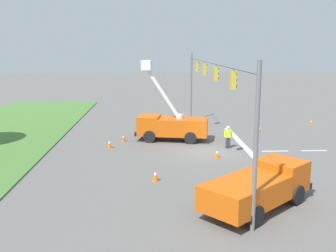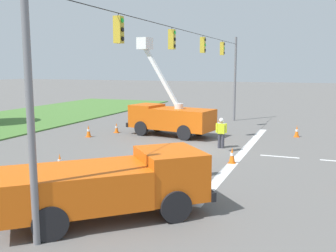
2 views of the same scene
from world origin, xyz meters
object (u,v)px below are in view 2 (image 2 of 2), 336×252
at_px(traffic_cone_lane_edge_b, 117,128).
at_px(traffic_cone_far_left, 232,155).
at_px(road_worker, 221,131).
at_px(utility_truck_support_near, 110,183).
at_px(traffic_cone_near_bucket, 184,149).
at_px(traffic_cone_foreground_right, 219,123).
at_px(traffic_cone_far_right, 60,162).
at_px(traffic_cone_lane_edge_a, 297,131).
at_px(utility_truck_bucket_lift, 170,116).
at_px(traffic_cone_mid_left, 89,131).

height_order(traffic_cone_lane_edge_b, traffic_cone_far_left, traffic_cone_far_left).
bearing_deg(road_worker, utility_truck_support_near, 176.24).
distance_m(utility_truck_support_near, traffic_cone_lane_edge_b, 16.09).
height_order(traffic_cone_near_bucket, traffic_cone_lane_edge_b, traffic_cone_near_bucket).
height_order(traffic_cone_foreground_right, traffic_cone_near_bucket, traffic_cone_near_bucket).
bearing_deg(traffic_cone_foreground_right, traffic_cone_far_left, -163.02).
xyz_separation_m(road_worker, traffic_cone_lane_edge_b, (2.57, 8.26, -0.64)).
bearing_deg(traffic_cone_far_left, utility_truck_support_near, 165.64).
bearing_deg(traffic_cone_lane_edge_b, traffic_cone_foreground_right, -49.17).
distance_m(road_worker, traffic_cone_foreground_right, 8.20).
bearing_deg(traffic_cone_lane_edge_b, road_worker, -107.29).
height_order(traffic_cone_near_bucket, traffic_cone_far_right, same).
distance_m(traffic_cone_near_bucket, traffic_cone_lane_edge_a, 9.74).
xyz_separation_m(traffic_cone_near_bucket, traffic_cone_far_right, (-4.69, 4.41, -0.00)).
bearing_deg(traffic_cone_lane_edge_a, utility_truck_support_near, 164.62).
height_order(utility_truck_bucket_lift, road_worker, utility_truck_bucket_lift).
height_order(utility_truck_bucket_lift, traffic_cone_far_right, utility_truck_bucket_lift).
bearing_deg(traffic_cone_foreground_right, traffic_cone_near_bucket, -175.88).
relative_size(traffic_cone_foreground_right, traffic_cone_far_right, 0.75).
height_order(traffic_cone_mid_left, traffic_cone_near_bucket, traffic_cone_mid_left).
xyz_separation_m(road_worker, traffic_cone_mid_left, (0.36, 9.19, -0.59)).
bearing_deg(utility_truck_bucket_lift, road_worker, -123.75).
bearing_deg(traffic_cone_near_bucket, traffic_cone_lane_edge_b, 52.10).
bearing_deg(utility_truck_support_near, traffic_cone_near_bucket, 3.53).
bearing_deg(traffic_cone_far_right, traffic_cone_mid_left, 23.79).
xyz_separation_m(traffic_cone_lane_edge_a, traffic_cone_lane_edge_b, (-2.81, 12.18, -0.04)).
xyz_separation_m(utility_truck_bucket_lift, traffic_cone_lane_edge_b, (-0.29, 3.97, -1.01)).
bearing_deg(traffic_cone_lane_edge_b, traffic_cone_lane_edge_a, -77.00).
height_order(traffic_cone_lane_edge_b, traffic_cone_far_right, traffic_cone_far_right).
relative_size(traffic_cone_near_bucket, traffic_cone_lane_edge_b, 1.09).
xyz_separation_m(traffic_cone_mid_left, traffic_cone_far_right, (-7.88, -3.47, -0.01)).
height_order(traffic_cone_lane_edge_a, traffic_cone_far_right, traffic_cone_lane_edge_a).
relative_size(utility_truck_support_near, traffic_cone_lane_edge_a, 8.02).
height_order(traffic_cone_lane_edge_a, traffic_cone_lane_edge_b, traffic_cone_lane_edge_a).
distance_m(utility_truck_bucket_lift, traffic_cone_lane_edge_b, 4.11).
xyz_separation_m(utility_truck_bucket_lift, traffic_cone_mid_left, (-2.51, 4.90, -0.96)).
distance_m(road_worker, traffic_cone_lane_edge_b, 8.67).
xyz_separation_m(traffic_cone_near_bucket, traffic_cone_lane_edge_b, (5.41, 6.95, -0.04)).
distance_m(utility_truck_bucket_lift, traffic_cone_far_left, 8.46).
relative_size(traffic_cone_foreground_right, traffic_cone_near_bucket, 0.75).
relative_size(traffic_cone_foreground_right, traffic_cone_far_left, 0.75).
distance_m(road_worker, traffic_cone_near_bucket, 3.18).
distance_m(utility_truck_support_near, traffic_cone_far_left, 8.59).
distance_m(traffic_cone_foreground_right, traffic_cone_near_bucket, 10.77).
bearing_deg(traffic_cone_lane_edge_a, road_worker, 143.92).
xyz_separation_m(utility_truck_support_near, traffic_cone_far_right, (4.13, 4.95, -0.71)).
bearing_deg(traffic_cone_near_bucket, traffic_cone_lane_edge_a, -32.47).
relative_size(traffic_cone_lane_edge_a, traffic_cone_far_left, 1.00).
bearing_deg(traffic_cone_lane_edge_b, utility_truck_bucket_lift, -85.77).
distance_m(utility_truck_bucket_lift, traffic_cone_mid_left, 5.59).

